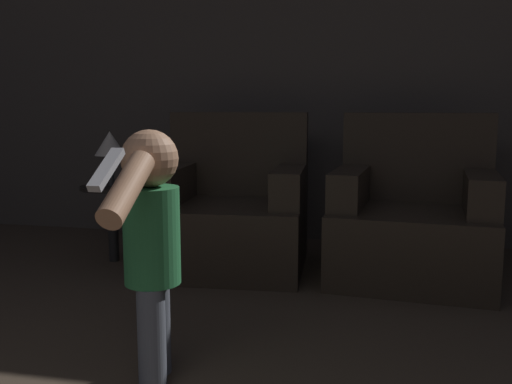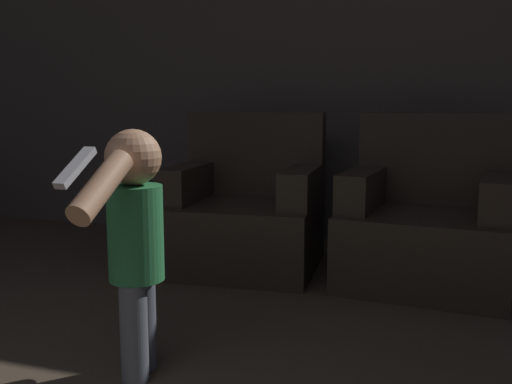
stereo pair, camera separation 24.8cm
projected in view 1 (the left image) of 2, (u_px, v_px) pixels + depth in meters
wall_back at (269, 50)px, 3.88m from camera, size 8.40×0.05×2.60m
armchair_left at (232, 213)px, 3.29m from camera, size 0.87×0.83×0.89m
armchair_right at (413, 221)px, 3.08m from camera, size 0.89×0.85×0.89m
person_toddler at (151, 236)px, 1.86m from camera, size 0.19×0.58×0.85m
side_table at (112, 201)px, 3.37m from camera, size 0.37×0.37×0.46m
lamp at (110, 145)px, 3.32m from camera, size 0.18×0.18×0.32m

